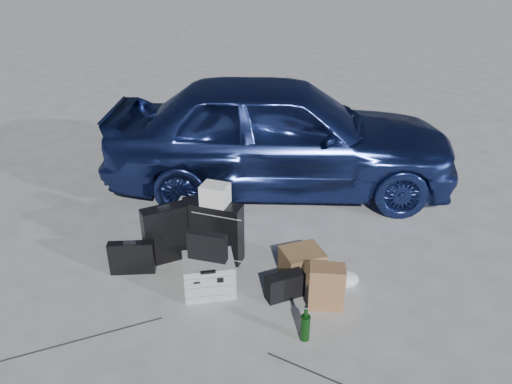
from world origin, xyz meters
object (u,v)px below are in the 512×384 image
Objects in this scene: pelican_case at (209,275)px; green_bottle at (305,324)px; car at (280,133)px; suitcase_left at (166,234)px; suitcase_right at (217,232)px; duffel_bag at (197,223)px; briefcase at (132,258)px; cardboard_box at (302,263)px.

pelican_case is 1.44× the size of green_bottle.
car reaches higher than green_bottle.
suitcase_right reaches higher than suitcase_left.
green_bottle is (0.93, -1.73, -0.01)m from duffel_bag.
pelican_case is 1.10m from green_bottle.
green_bottle is at bearing -67.79° from suitcase_left.
briefcase is 0.63× the size of duffel_bag.
cardboard_box is (0.93, 0.15, -0.03)m from pelican_case.
car reaches higher than pelican_case.
suitcase_right is at bearing 12.96° from briefcase.
suitcase_left is 1.44m from cardboard_box.
suitcase_right is 0.94m from cardboard_box.
pelican_case is at bearing 137.15° from green_bottle.
suitcase_left is at bearing 133.32° from green_bottle.
green_bottle is at bearing -98.09° from cardboard_box.
cardboard_box is at bearing 4.39° from pelican_case.
suitcase_left is at bearing 33.76° from briefcase.
pelican_case reaches higher than cardboard_box.
duffel_bag reaches higher than cardboard_box.
briefcase reaches higher than cardboard_box.
briefcase is at bearing 150.67° from pelican_case.
duffel_bag is (-0.22, 0.45, -0.15)m from suitcase_right.
suitcase_right is 0.52m from duffel_bag.
car is at bearing 27.70° from duffel_bag.
duffel_bag is at bearing 140.01° from suitcase_right.
briefcase is 1.35× the size of green_bottle.
pelican_case is (-0.97, -2.21, -0.59)m from car.
duffel_bag reaches higher than pelican_case.
duffel_bag is at bearing 118.28° from green_bottle.
suitcase_left is (0.34, 0.22, 0.13)m from briefcase.
pelican_case is 0.95m from cardboard_box.
pelican_case is 0.85m from briefcase.
pelican_case reaches higher than green_bottle.
cardboard_box is at bearing 81.91° from green_bottle.
briefcase is 1.93m from green_bottle.
cardboard_box is (0.84, -0.38, -0.18)m from suitcase_right.
suitcase_right is 1.48m from green_bottle.
car is 2.61m from briefcase.
car is 3.02m from green_bottle.
duffel_bag is at bearing 145.34° from car.
pelican_case is 0.99m from duffel_bag.
pelican_case is 1.23× the size of cardboard_box.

